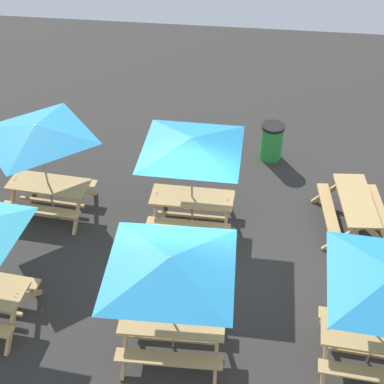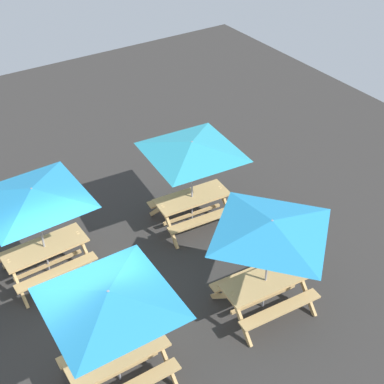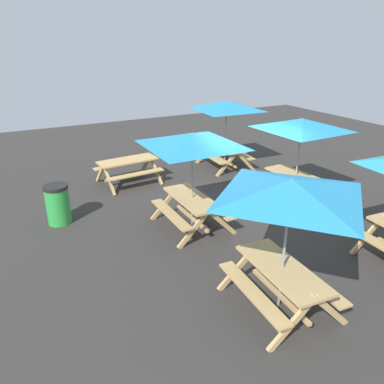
# 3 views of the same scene
# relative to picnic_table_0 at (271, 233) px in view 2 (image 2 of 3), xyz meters

# --- Properties ---
(ground_plane) EXTENTS (25.48, 25.48, 0.00)m
(ground_plane) POSITION_rel_picnic_table_0_xyz_m (3.44, -1.51, -1.99)
(ground_plane) COLOR #33302D
(ground_plane) RESTS_ON ground
(picnic_table_0) EXTENTS (2.14, 2.14, 2.34)m
(picnic_table_0) POSITION_rel_picnic_table_0_xyz_m (0.00, 0.00, 0.00)
(picnic_table_0) COLOR tan
(picnic_table_0) RESTS_ON ground
(picnic_table_1) EXTENTS (2.83, 2.83, 2.34)m
(picnic_table_1) POSITION_rel_picnic_table_0_xyz_m (3.26, -0.06, 0.00)
(picnic_table_1) COLOR tan
(picnic_table_1) RESTS_ON ground
(picnic_table_2) EXTENTS (2.82, 2.82, 2.34)m
(picnic_table_2) POSITION_rel_picnic_table_0_xyz_m (-0.27, -3.10, 0.00)
(picnic_table_2) COLOR tan
(picnic_table_2) RESTS_ON ground
(picnic_table_3) EXTENTS (2.83, 2.83, 2.34)m
(picnic_table_3) POSITION_rel_picnic_table_0_xyz_m (3.34, -3.34, 0.00)
(picnic_table_3) COLOR tan
(picnic_table_3) RESTS_ON ground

